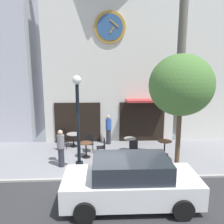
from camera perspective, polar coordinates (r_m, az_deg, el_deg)
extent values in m
cube|color=gray|center=(11.68, -3.59, -10.92)|extent=(25.92, 4.73, 0.05)
cube|color=#A8A5A0|center=(9.52, -3.78, -15.97)|extent=(25.92, 0.12, 0.08)
cube|color=silver|center=(14.30, -0.71, 11.89)|extent=(7.46, 2.26, 9.03)
cylinder|color=#B7842D|center=(13.25, -0.52, 20.03)|extent=(1.69, 0.10, 1.69)
cylinder|color=#2D5184|center=(13.19, -0.51, 20.06)|extent=(1.38, 0.04, 1.38)
cube|color=#B7842D|center=(13.13, -0.03, 19.40)|extent=(0.26, 0.03, 0.35)
cube|color=#B7842D|center=(13.19, 0.57, 20.87)|extent=(0.50, 0.03, 0.41)
cube|color=black|center=(13.59, -8.38, -2.54)|extent=(2.61, 0.10, 2.30)
cube|color=black|center=(13.73, 7.32, -2.36)|extent=(2.61, 0.10, 2.30)
cube|color=#B23333|center=(13.22, 8.65, 2.80)|extent=(2.39, 0.90, 0.12)
cube|color=silver|center=(17.35, 23.86, 17.10)|extent=(5.44, 4.76, 12.78)
cylinder|color=black|center=(10.34, -7.97, -12.88)|extent=(0.32, 0.32, 0.36)
cylinder|color=black|center=(9.77, -8.24, -4.05)|extent=(0.14, 0.14, 3.66)
sphere|color=white|center=(9.43, -8.60, 7.77)|extent=(0.36, 0.36, 0.36)
cylinder|color=brown|center=(10.40, 15.86, -6.22)|extent=(0.20, 0.20, 2.68)
ellipsoid|color=#4C7A38|center=(9.96, 16.59, 6.33)|extent=(2.66, 2.40, 2.53)
cylinder|color=black|center=(13.02, -9.38, -6.83)|extent=(0.07, 0.07, 0.72)
cylinder|color=black|center=(13.13, -9.33, -8.26)|extent=(0.40, 0.40, 0.03)
cylinder|color=gray|center=(12.91, -9.44, -5.32)|extent=(0.72, 0.72, 0.03)
cylinder|color=black|center=(11.50, -6.35, -9.24)|extent=(0.07, 0.07, 0.73)
cylinder|color=black|center=(11.63, -6.31, -10.86)|extent=(0.40, 0.40, 0.03)
cylinder|color=brown|center=(11.37, -6.40, -7.51)|extent=(0.62, 0.62, 0.03)
cylinder|color=black|center=(12.19, 4.38, -8.04)|extent=(0.07, 0.07, 0.70)
cylinder|color=black|center=(12.31, 4.36, -9.51)|extent=(0.40, 0.40, 0.03)
cylinder|color=gray|center=(12.08, 4.41, -6.47)|extent=(0.61, 0.61, 0.03)
cylinder|color=black|center=(12.05, 12.71, -8.53)|extent=(0.07, 0.07, 0.71)
cylinder|color=black|center=(12.17, 12.64, -10.04)|extent=(0.40, 0.40, 0.03)
cylinder|color=brown|center=(11.93, 12.79, -6.92)|extent=(0.70, 0.70, 0.03)
cube|color=black|center=(12.13, -5.53, -7.67)|extent=(0.43, 0.43, 0.04)
cube|color=black|center=(12.23, -5.58, -6.40)|extent=(0.38, 0.07, 0.45)
cylinder|color=black|center=(12.04, -6.30, -8.97)|extent=(0.03, 0.03, 0.45)
cylinder|color=black|center=(12.05, -4.67, -8.92)|extent=(0.03, 0.03, 0.45)
cylinder|color=black|center=(12.36, -6.34, -8.42)|extent=(0.03, 0.03, 0.45)
cylinder|color=black|center=(12.37, -4.75, -8.37)|extent=(0.03, 0.03, 0.45)
cube|color=black|center=(11.46, 5.27, -8.84)|extent=(0.43, 0.43, 0.04)
cube|color=black|center=(11.22, 5.35, -8.08)|extent=(0.38, 0.07, 0.45)
cylinder|color=black|center=(11.71, 6.04, -9.57)|extent=(0.03, 0.03, 0.45)
cylinder|color=black|center=(11.69, 4.35, -9.58)|extent=(0.03, 0.03, 0.45)
cylinder|color=black|center=(11.40, 6.17, -10.19)|extent=(0.03, 0.03, 0.45)
cylinder|color=black|center=(11.38, 4.43, -10.20)|extent=(0.03, 0.03, 0.45)
cube|color=black|center=(12.64, -12.17, -7.09)|extent=(0.56, 0.56, 0.04)
cube|color=black|center=(12.46, -12.85, -6.30)|extent=(0.31, 0.28, 0.45)
cylinder|color=black|center=(12.69, -11.03, -8.04)|extent=(0.03, 0.03, 0.45)
cylinder|color=black|center=(12.94, -12.02, -7.69)|extent=(0.03, 0.03, 0.45)
cylinder|color=black|center=(12.49, -12.23, -8.42)|extent=(0.03, 0.03, 0.45)
cylinder|color=black|center=(12.74, -13.21, -8.05)|extent=(0.03, 0.03, 0.45)
cube|color=black|center=(13.53, -11.69, -5.81)|extent=(0.55, 0.55, 0.04)
cube|color=black|center=(13.58, -12.30, -4.77)|extent=(0.24, 0.34, 0.45)
cylinder|color=black|center=(13.37, -11.60, -7.03)|extent=(0.03, 0.03, 0.45)
cylinder|color=black|center=(13.61, -10.64, -6.65)|extent=(0.03, 0.03, 0.45)
cylinder|color=black|center=(13.59, -12.67, -6.77)|extent=(0.03, 0.03, 0.45)
cylinder|color=black|center=(13.83, -11.71, -6.41)|extent=(0.03, 0.03, 0.45)
cube|color=black|center=(11.55, -2.77, -8.64)|extent=(0.44, 0.44, 0.04)
cube|color=black|center=(11.49, -1.88, -7.55)|extent=(0.08, 0.38, 0.45)
cylinder|color=black|center=(11.77, -3.69, -9.43)|extent=(0.03, 0.03, 0.45)
cylinder|color=black|center=(11.45, -3.52, -10.03)|extent=(0.03, 0.03, 0.45)
cylinder|color=black|center=(11.80, -2.02, -9.35)|extent=(0.03, 0.03, 0.45)
cylinder|color=black|center=(11.49, -1.81, -9.95)|extent=(0.03, 0.03, 0.45)
cylinder|color=#2D2D38|center=(13.27, -0.86, -6.02)|extent=(0.31, 0.31, 0.85)
cylinder|color=#3359B2|center=(13.07, -0.87, -2.99)|extent=(0.38, 0.38, 0.60)
sphere|color=tan|center=(12.97, -0.88, -1.24)|extent=(0.22, 0.22, 0.22)
cylinder|color=#2D2D38|center=(10.69, -12.29, -10.76)|extent=(0.36, 0.36, 0.85)
cylinder|color=slate|center=(10.44, -12.46, -7.07)|extent=(0.44, 0.44, 0.60)
sphere|color=tan|center=(10.32, -12.56, -4.91)|extent=(0.22, 0.22, 0.22)
cube|color=white|center=(7.90, 4.60, -17.63)|extent=(4.31, 1.83, 0.75)
cube|color=#262B33|center=(7.60, 4.68, -13.32)|extent=(2.42, 1.60, 0.60)
cylinder|color=black|center=(7.59, 17.00, -21.90)|extent=(0.64, 0.23, 0.64)
cylinder|color=black|center=(9.06, 13.15, -15.79)|extent=(0.64, 0.23, 0.64)
cylinder|color=black|center=(7.25, -6.70, -23.19)|extent=(0.64, 0.23, 0.64)
cylinder|color=black|center=(8.78, -5.80, -16.48)|extent=(0.64, 0.23, 0.64)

